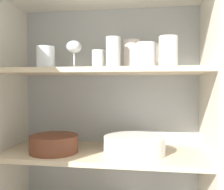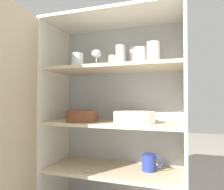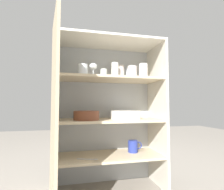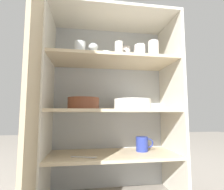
# 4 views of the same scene
# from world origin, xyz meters

# --- Properties ---
(cupboard_back_panel) EXTENTS (0.91, 0.02, 1.26)m
(cupboard_back_panel) POSITION_xyz_m (0.00, 0.37, 0.63)
(cupboard_back_panel) COLOR #B2B7BC
(cupboard_back_panel) RESTS_ON ground_plane
(cupboard_side_left) EXTENTS (0.02, 0.40, 1.26)m
(cupboard_side_left) POSITION_xyz_m (-0.44, 0.18, 0.63)
(cupboard_side_left) COLOR silver
(cupboard_side_left) RESTS_ON ground_plane
(cupboard_side_right) EXTENTS (0.02, 0.40, 1.26)m
(cupboard_side_right) POSITION_xyz_m (0.44, 0.18, 0.63)
(cupboard_side_right) COLOR silver
(cupboard_side_right) RESTS_ON ground_plane
(cupboard_top_panel) EXTENTS (0.91, 0.40, 0.02)m
(cupboard_top_panel) POSITION_xyz_m (0.00, 0.18, 1.27)
(cupboard_top_panel) COLOR silver
(cupboard_top_panel) RESTS_ON cupboard_side_left
(shelf_board_lower) EXTENTS (0.87, 0.36, 0.02)m
(shelf_board_lower) POSITION_xyz_m (0.00, 0.18, 0.28)
(shelf_board_lower) COLOR beige
(shelf_board_middle) EXTENTS (0.87, 0.36, 0.02)m
(shelf_board_middle) POSITION_xyz_m (0.00, 0.18, 0.59)
(shelf_board_middle) COLOR beige
(shelf_board_upper) EXTENTS (0.87, 0.36, 0.02)m
(shelf_board_upper) POSITION_xyz_m (0.00, 0.18, 0.94)
(shelf_board_upper) COLOR beige
(cupboard_door) EXTENTS (0.09, 0.45, 1.26)m
(cupboard_door) POSITION_xyz_m (-0.42, -0.24, 0.63)
(cupboard_door) COLOR tan
(cupboard_door) RESTS_ON ground_plane
(tumbler_glass_0) EXTENTS (0.08, 0.08, 0.14)m
(tumbler_glass_0) POSITION_xyz_m (0.12, 0.26, 1.02)
(tumbler_glass_0) COLOR silver
(tumbler_glass_0) RESTS_ON shelf_board_upper
(tumbler_glass_1) EXTENTS (0.06, 0.06, 0.09)m
(tumbler_glass_1) POSITION_xyz_m (-0.04, 0.27, 1.00)
(tumbler_glass_1) COLOR white
(tumbler_glass_1) RESTS_ON shelf_board_upper
(tumbler_glass_2) EXTENTS (0.06, 0.06, 0.14)m
(tumbler_glass_2) POSITION_xyz_m (0.05, 0.17, 1.02)
(tumbler_glass_2) COLOR white
(tumbler_glass_2) RESTS_ON shelf_board_upper
(tumbler_glass_3) EXTENTS (0.08, 0.08, 0.10)m
(tumbler_glass_3) POSITION_xyz_m (0.19, 0.12, 1.00)
(tumbler_glass_3) COLOR silver
(tumbler_glass_3) RESTS_ON shelf_board_upper
(tumbler_glass_4) EXTENTS (0.08, 0.08, 0.09)m
(tumbler_glass_4) POSITION_xyz_m (-0.23, 0.12, 1.00)
(tumbler_glass_4) COLOR white
(tumbler_glass_4) RESTS_ON shelf_board_upper
(tumbler_glass_5) EXTENTS (0.07, 0.07, 0.11)m
(tumbler_glass_5) POSITION_xyz_m (0.27, 0.07, 1.01)
(tumbler_glass_5) COLOR silver
(tumbler_glass_5) RESTS_ON shelf_board_upper
(tumbler_glass_6) EXTENTS (0.06, 0.06, 0.12)m
(tumbler_glass_6) POSITION_xyz_m (0.21, 0.27, 1.01)
(tumbler_glass_6) COLOR white
(tumbler_glass_6) RESTS_ON shelf_board_upper
(wine_glass_0) EXTENTS (0.07, 0.07, 0.13)m
(wine_glass_0) POSITION_xyz_m (-0.14, 0.22, 1.05)
(wine_glass_0) COLOR white
(wine_glass_0) RESTS_ON shelf_board_upper
(plate_stack_white) EXTENTS (0.26, 0.26, 0.07)m
(plate_stack_white) POSITION_xyz_m (0.14, 0.16, 0.63)
(plate_stack_white) COLOR white
(plate_stack_white) RESTS_ON shelf_board_middle
(mixing_bowl_large) EXTENTS (0.21, 0.21, 0.07)m
(mixing_bowl_large) POSITION_xyz_m (-0.20, 0.12, 0.64)
(mixing_bowl_large) COLOR brown
(mixing_bowl_large) RESTS_ON shelf_board_middle
(coffee_mug_primary) EXTENTS (0.13, 0.09, 0.10)m
(coffee_mug_primary) POSITION_xyz_m (0.22, 0.21, 0.35)
(coffee_mug_primary) COLOR #283893
(coffee_mug_primary) RESTS_ON shelf_board_lower
(serving_spoon) EXTENTS (0.17, 0.07, 0.01)m
(serving_spoon) POSITION_xyz_m (-0.18, 0.08, 0.30)
(serving_spoon) COLOR silver
(serving_spoon) RESTS_ON shelf_board_lower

